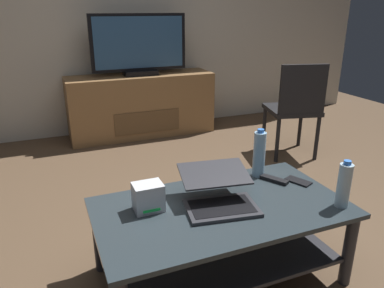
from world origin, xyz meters
name	(u,v)px	position (x,y,z in m)	size (l,w,h in m)	color
ground_plane	(209,242)	(0.00, 0.00, 0.00)	(7.68, 7.68, 0.00)	brown
back_wall	(114,2)	(0.00, 2.49, 1.40)	(6.40, 0.12, 2.80)	beige
coffee_table	(221,228)	(-0.08, -0.29, 0.29)	(1.25, 0.68, 0.42)	#2D383D
media_cabinet	(142,105)	(0.17, 2.17, 0.33)	(1.57, 0.46, 0.67)	olive
television	(139,46)	(0.17, 2.14, 0.97)	(1.01, 0.20, 0.62)	black
dining_chair	(296,105)	(1.31, 0.97, 0.50)	(0.53, 0.53, 0.89)	black
laptop	(219,194)	(-0.08, -0.27, 0.48)	(0.40, 0.42, 0.16)	#333338
router_box	(148,197)	(-0.42, -0.19, 0.49)	(0.14, 0.11, 0.14)	silver
water_bottle_near	(259,154)	(0.28, -0.06, 0.56)	(0.07, 0.07, 0.29)	#99C6E5
water_bottle_far	(344,185)	(0.47, -0.52, 0.54)	(0.07, 0.07, 0.24)	silver
cell_phone	(298,181)	(0.44, -0.22, 0.43)	(0.07, 0.14, 0.01)	black
tv_remote	(274,180)	(0.32, -0.16, 0.43)	(0.04, 0.16, 0.02)	black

